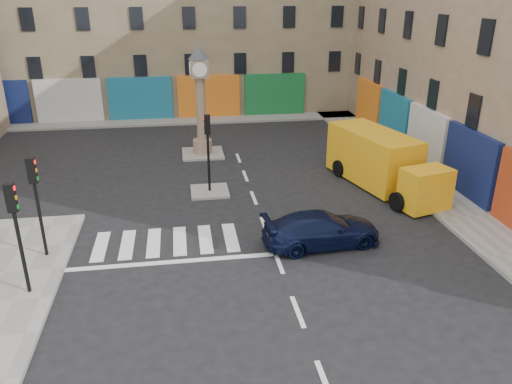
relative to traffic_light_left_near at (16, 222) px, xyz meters
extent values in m
plane|color=black|center=(8.30, -0.20, -2.62)|extent=(120.00, 120.00, 0.00)
cube|color=gray|center=(17.00, 9.80, -2.55)|extent=(2.60, 30.00, 0.15)
cube|color=gray|center=(4.30, 22.00, -2.55)|extent=(32.00, 2.40, 0.15)
cube|color=gray|center=(6.30, 7.80, -2.56)|extent=(1.80, 1.80, 0.12)
cube|color=gray|center=(6.30, 13.80, -2.56)|extent=(2.40, 2.40, 0.12)
cylinder|color=black|center=(0.00, 0.00, -1.07)|extent=(0.12, 0.12, 2.80)
cube|color=black|center=(0.00, 0.00, 0.78)|extent=(0.28, 0.22, 0.90)
cylinder|color=black|center=(0.00, 2.40, -1.07)|extent=(0.12, 0.12, 2.80)
cube|color=black|center=(0.00, 2.40, 0.78)|extent=(0.28, 0.22, 0.90)
cylinder|color=black|center=(6.30, 7.80, -1.10)|extent=(0.12, 0.12, 2.80)
cube|color=black|center=(6.30, 7.80, 0.75)|extent=(0.28, 0.22, 0.90)
cylinder|color=#9D8167|center=(6.30, 13.80, -2.10)|extent=(1.10, 1.10, 0.80)
cylinder|color=#9D8167|center=(6.30, 13.80, 0.10)|extent=(0.56, 0.56, 3.60)
cube|color=#9D8167|center=(6.30, 13.80, 2.40)|extent=(1.00, 1.00, 1.00)
cylinder|color=white|center=(6.30, 13.28, 2.40)|extent=(0.80, 0.06, 0.80)
cone|color=#333338|center=(6.30, 13.80, 3.25)|extent=(1.20, 1.20, 0.70)
imported|color=black|center=(10.17, 1.87, -1.96)|extent=(4.68, 2.27, 1.31)
cube|color=#EFA414|center=(14.52, 8.05, -1.26)|extent=(3.41, 5.60, 2.50)
cube|color=#EFA414|center=(15.50, 4.25, -1.59)|extent=(2.33, 1.78, 1.85)
cube|color=black|center=(15.51, 4.20, -1.15)|extent=(2.03, 1.41, 0.76)
cylinder|color=black|center=(14.33, 4.40, -2.19)|extent=(0.48, 0.91, 0.87)
cylinder|color=black|center=(16.44, 4.95, -2.19)|extent=(0.48, 0.91, 0.87)
cylinder|color=black|center=(13.14, 9.04, -2.19)|extent=(0.48, 0.91, 0.87)
cylinder|color=black|center=(15.25, 9.58, -2.19)|extent=(0.48, 0.91, 0.87)
camera|label=1|loc=(5.10, -14.53, 6.54)|focal=35.00mm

